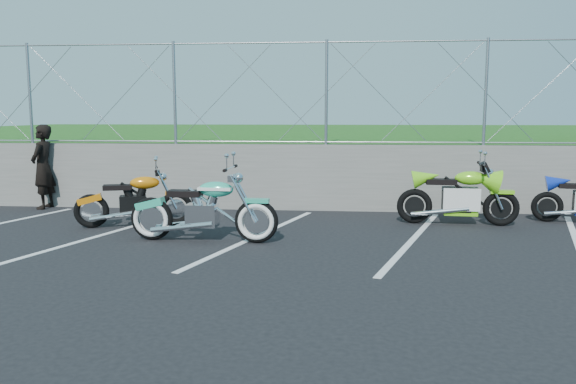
# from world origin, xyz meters

# --- Properties ---
(ground) EXTENTS (90.00, 90.00, 0.00)m
(ground) POSITION_xyz_m (0.00, 0.00, 0.00)
(ground) COLOR black
(ground) RESTS_ON ground
(retaining_wall) EXTENTS (30.00, 0.22, 1.30)m
(retaining_wall) POSITION_xyz_m (0.00, 3.50, 0.65)
(retaining_wall) COLOR #60605B
(retaining_wall) RESTS_ON ground
(grass_field) EXTENTS (30.00, 20.00, 1.30)m
(grass_field) POSITION_xyz_m (0.00, 13.50, 0.65)
(grass_field) COLOR #1A4C14
(grass_field) RESTS_ON ground
(chain_link_fence) EXTENTS (28.00, 0.03, 2.00)m
(chain_link_fence) POSITION_xyz_m (0.00, 3.50, 2.30)
(chain_link_fence) COLOR gray
(chain_link_fence) RESTS_ON retaining_wall
(parking_lines) EXTENTS (18.29, 4.31, 0.01)m
(parking_lines) POSITION_xyz_m (1.20, 1.00, 0.00)
(parking_lines) COLOR silver
(parking_lines) RESTS_ON ground
(cruiser_turquoise) EXTENTS (2.26, 0.71, 1.12)m
(cruiser_turquoise) POSITION_xyz_m (-0.72, 0.56, 0.45)
(cruiser_turquoise) COLOR black
(cruiser_turquoise) RESTS_ON ground
(naked_orange) EXTENTS (1.90, 0.77, 0.98)m
(naked_orange) POSITION_xyz_m (-2.16, 1.59, 0.42)
(naked_orange) COLOR black
(naked_orange) RESTS_ON ground
(sportbike_green) EXTENTS (2.05, 0.73, 1.06)m
(sportbike_green) POSITION_xyz_m (3.32, 2.21, 0.46)
(sportbike_green) COLOR black
(sportbike_green) RESTS_ON ground
(person_standing) EXTENTS (0.42, 0.63, 1.69)m
(person_standing) POSITION_xyz_m (-4.65, 3.20, 0.84)
(person_standing) COLOR black
(person_standing) RESTS_ON ground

